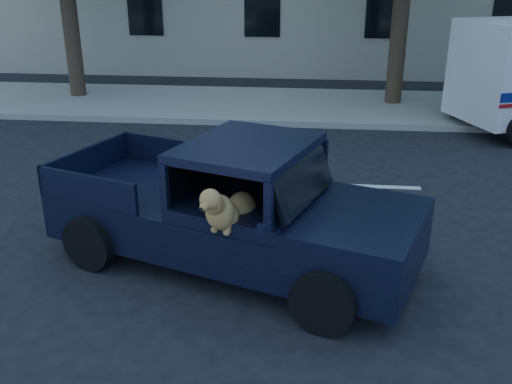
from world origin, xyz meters
TOP-DOWN VIEW (x-y plane):
  - ground at (0.00, 0.00)m, footprint 120.00×120.00m
  - far_sidewalk at (0.00, 9.20)m, footprint 60.00×4.00m
  - lane_stripes at (2.00, 3.40)m, footprint 21.60×0.14m
  - pickup_truck at (1.80, 0.41)m, footprint 5.06×3.30m

SIDE VIEW (x-z plane):
  - ground at x=0.00m, z-range 0.00..0.00m
  - lane_stripes at x=2.00m, z-range 0.00..0.01m
  - far_sidewalk at x=0.00m, z-range 0.00..0.15m
  - pickup_truck at x=1.80m, z-range -0.27..1.42m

